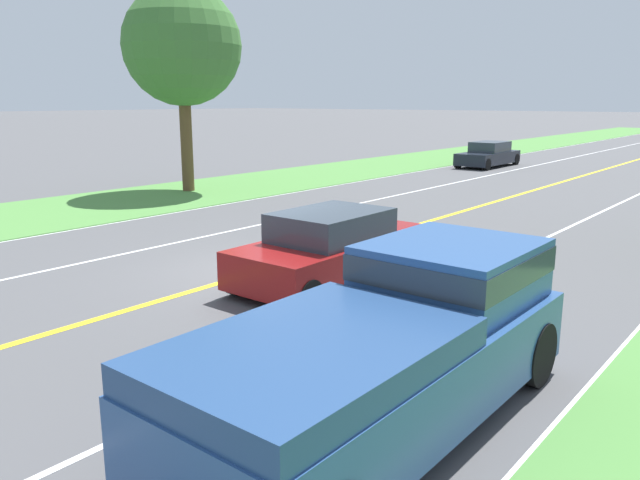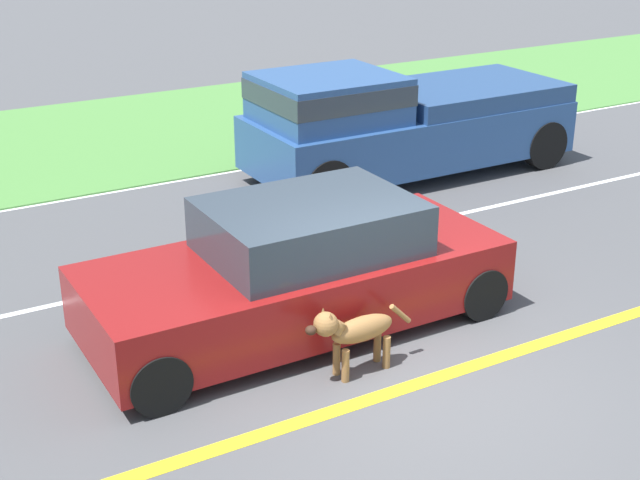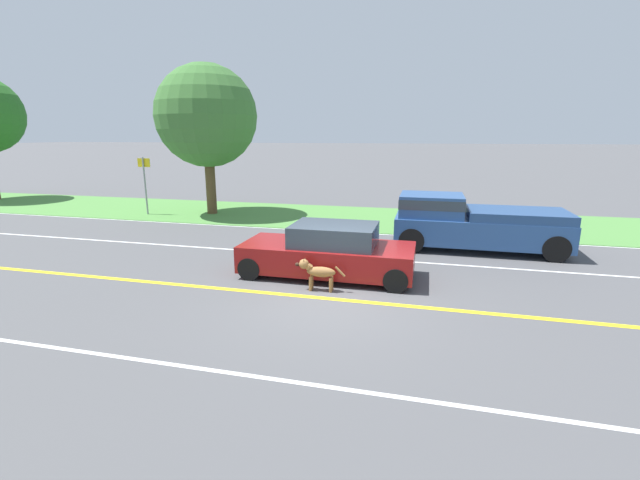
{
  "view_description": "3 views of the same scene",
  "coord_description": "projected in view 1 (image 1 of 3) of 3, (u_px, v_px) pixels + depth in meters",
  "views": [
    {
      "loc": [
        8.9,
        -8.95,
        3.49
      ],
      "look_at": [
        1.84,
        -0.28,
        0.98
      ],
      "focal_mm": 35.0,
      "sensor_mm": 36.0,
      "label": 1
    },
    {
      "loc": [
        -6.03,
        4.59,
        4.64
      ],
      "look_at": [
        1.26,
        0.4,
        1.16
      ],
      "focal_mm": 50.0,
      "sensor_mm": 36.0,
      "label": 2
    },
    {
      "loc": [
        -9.08,
        -2.03,
        3.69
      ],
      "look_at": [
        1.11,
        0.54,
        1.11
      ],
      "focal_mm": 24.0,
      "sensor_mm": 36.0,
      "label": 3
    }
  ],
  "objects": [
    {
      "name": "dog",
      "position": [
        292.0,
        248.0,
        12.96
      ],
      "size": [
        0.27,
        1.25,
        0.79
      ],
      "rotation": [
        0.0,
        0.0,
        0.04
      ],
      "color": "olive",
      "rests_on": "ground"
    },
    {
      "name": "pickup_truck",
      "position": [
        393.0,
        341.0,
        6.8
      ],
      "size": [
        2.09,
        5.36,
        1.79
      ],
      "color": "#284C84",
      "rests_on": "ground"
    },
    {
      "name": "roadside_tree_left_near",
      "position": [
        182.0,
        47.0,
        23.28
      ],
      "size": [
        4.44,
        4.44,
        7.7
      ],
      "color": "brown",
      "rests_on": "ground"
    },
    {
      "name": "lane_edge_line_left",
      "position": [
        80.0,
        228.0,
        17.33
      ],
      "size": [
        0.14,
        160.0,
        0.01
      ],
      "primitive_type": "cube",
      "color": "white",
      "rests_on": "ground"
    },
    {
      "name": "lane_dash_same_dir",
      "position": [
        404.0,
        305.0,
        10.86
      ],
      "size": [
        0.1,
        160.0,
        0.01
      ],
      "primitive_type": "cube",
      "color": "white",
      "rests_on": "ground"
    },
    {
      "name": "ego_car",
      "position": [
        335.0,
        248.0,
        12.18
      ],
      "size": [
        1.9,
        4.56,
        1.42
      ],
      "color": "maroon",
      "rests_on": "ground"
    },
    {
      "name": "lane_dash_oncoming",
      "position": [
        157.0,
        247.0,
        15.17
      ],
      "size": [
        0.1,
        160.0,
        0.01
      ],
      "primitive_type": "cube",
      "color": "white",
      "rests_on": "ground"
    },
    {
      "name": "grass_verge_left",
      "position": [
        28.0,
        216.0,
        19.17
      ],
      "size": [
        6.0,
        160.0,
        0.03
      ],
      "primitive_type": "cube",
      "color": "#4C843D",
      "rests_on": "ground"
    },
    {
      "name": "lane_edge_line_right",
      "position": [
        618.0,
        355.0,
        8.71
      ],
      "size": [
        0.14,
        160.0,
        0.01
      ],
      "primitive_type": "cube",
      "color": "white",
      "rests_on": "ground"
    },
    {
      "name": "ground_plane",
      "position": [
        260.0,
        271.0,
        13.02
      ],
      "size": [
        400.0,
        400.0,
        0.0
      ],
      "primitive_type": "plane",
      "color": "#4C4C4F"
    },
    {
      "name": "centre_divider_line",
      "position": [
        260.0,
        271.0,
        13.02
      ],
      "size": [
        0.18,
        160.0,
        0.01
      ],
      "primitive_type": "cube",
      "color": "yellow",
      "rests_on": "ground"
    },
    {
      "name": "oncoming_car",
      "position": [
        488.0,
        155.0,
        33.51
      ],
      "size": [
        1.82,
        4.53,
        1.32
      ],
      "rotation": [
        0.0,
        0.0,
        3.14
      ],
      "color": "black",
      "rests_on": "ground"
    }
  ]
}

